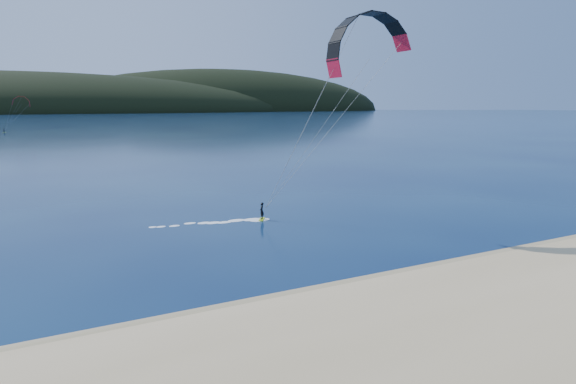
{
  "coord_description": "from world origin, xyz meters",
  "views": [
    {
      "loc": [
        -9.67,
        -17.04,
        10.65
      ],
      "look_at": [
        3.73,
        10.0,
        5.0
      ],
      "focal_mm": 29.1,
      "sensor_mm": 36.0,
      "label": 1
    }
  ],
  "objects": [
    {
      "name": "wet_sand",
      "position": [
        0.0,
        4.5,
        0.05
      ],
      "size": [
        220.0,
        2.5,
        0.1
      ],
      "color": "#998759",
      "rests_on": "ground"
    },
    {
      "name": "headland",
      "position": [
        0.63,
        745.28,
        0.0
      ],
      "size": [
        1200.0,
        310.0,
        140.0
      ],
      "color": "black",
      "rests_on": "ground"
    },
    {
      "name": "kitesurfer_far",
      "position": [
        -20.83,
        191.97,
        10.66
      ],
      "size": [
        10.95,
        6.57,
        13.26
      ],
      "color": "#9DC316",
      "rests_on": "ground"
    },
    {
      "name": "kitesurfer_near",
      "position": [
        14.26,
        16.74,
        13.97
      ],
      "size": [
        22.49,
        8.68,
        17.92
      ],
      "color": "#9DC316",
      "rests_on": "ground"
    },
    {
      "name": "ground",
      "position": [
        0.0,
        0.0,
        0.0
      ],
      "size": [
        1800.0,
        1800.0,
        0.0
      ],
      "primitive_type": "plane",
      "color": "#08163C",
      "rests_on": "ground"
    }
  ]
}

